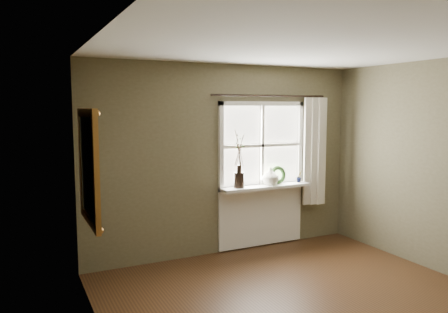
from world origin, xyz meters
TOP-DOWN VIEW (x-y plane):
  - ceiling at (0.00, 0.00)m, footprint 4.50×4.50m
  - wall_back at (0.00, 2.30)m, footprint 4.00×0.10m
  - wall_left at (-2.05, 0.00)m, footprint 0.10×4.50m
  - window_frame at (0.55, 2.23)m, footprint 1.36×0.06m
  - window_sill at (0.55, 2.12)m, footprint 1.36×0.26m
  - window_apron at (0.55, 2.23)m, footprint 1.36×0.04m
  - dark_jug at (0.13, 2.12)m, footprint 0.16×0.16m
  - cream_vase at (0.63, 2.12)m, footprint 0.29×0.29m
  - wreath at (0.79, 2.16)m, footprint 0.27×0.13m
  - potted_plant_left at (0.14, 2.12)m, footprint 0.09×0.07m
  - potted_plant_right at (1.13, 2.12)m, footprint 0.11×0.10m
  - curtain at (1.39, 2.13)m, footprint 0.36×0.12m
  - curtain_rod at (0.65, 2.17)m, footprint 1.84×0.03m
  - gilt_mirror at (-1.96, 1.48)m, footprint 0.10×1.00m

SIDE VIEW (x-z plane):
  - window_apron at x=0.55m, z-range 0.02..0.90m
  - window_sill at x=0.55m, z-range 0.88..0.92m
  - potted_plant_left at x=0.14m, z-range 0.92..1.07m
  - potted_plant_right at x=1.13m, z-range 0.92..1.09m
  - wreath at x=0.79m, z-range 0.88..1.16m
  - dark_jug at x=0.13m, z-range 0.92..1.13m
  - cream_vase at x=0.63m, z-range 0.92..1.17m
  - wall_back at x=0.00m, z-range 0.00..2.60m
  - wall_left at x=-2.05m, z-range 0.00..2.60m
  - curtain at x=1.39m, z-range 0.57..2.16m
  - gilt_mirror at x=-1.96m, z-range 0.82..2.01m
  - window_frame at x=0.55m, z-range 0.86..2.10m
  - curtain_rod at x=0.65m, z-range 2.16..2.20m
  - ceiling at x=0.00m, z-range 2.60..2.60m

